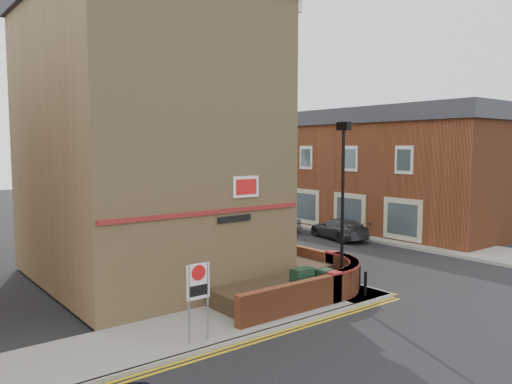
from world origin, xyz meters
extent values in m
plane|color=black|center=(0.00, 0.00, 0.00)|extent=(120.00, 120.00, 0.00)
cube|color=gray|center=(-3.50, 1.50, 0.06)|extent=(13.00, 3.00, 0.12)
cube|color=gray|center=(2.00, 16.00, 0.06)|extent=(2.00, 32.00, 0.12)
cube|color=gray|center=(13.00, 13.00, 0.06)|extent=(4.00, 40.00, 0.12)
cube|color=gray|center=(-3.50, 0.00, 0.06)|extent=(13.00, 0.15, 0.12)
cube|color=gray|center=(3.00, 16.00, 0.06)|extent=(0.15, 32.00, 0.12)
cube|color=gray|center=(11.00, 13.00, 0.06)|extent=(0.15, 40.00, 0.12)
cube|color=gold|center=(-3.50, -0.25, 0.01)|extent=(13.00, 0.28, 0.01)
cube|color=gold|center=(3.25, 16.00, 0.01)|extent=(0.28, 32.00, 0.01)
cube|color=tan|center=(-3.00, 8.00, 5.62)|extent=(8.00, 10.00, 11.00)
cube|color=maroon|center=(-3.00, 2.97, 3.32)|extent=(7.80, 0.06, 0.15)
cube|color=white|center=(-1.50, 2.96, 4.12)|extent=(1.10, 0.05, 0.75)
cube|color=black|center=(-2.00, 2.96, 3.02)|extent=(1.40, 0.04, 0.22)
cylinder|color=black|center=(1.60, 1.20, 3.12)|extent=(0.12, 0.12, 6.00)
cylinder|color=black|center=(1.60, 1.20, 0.52)|extent=(0.20, 0.20, 0.80)
cube|color=black|center=(1.60, 1.20, 6.27)|extent=(0.25, 0.50, 0.30)
cube|color=#15311C|center=(-0.30, 1.30, 0.72)|extent=(0.80, 0.45, 1.20)
cube|color=#15311C|center=(0.50, 1.00, 0.67)|extent=(0.55, 0.40, 1.10)
cylinder|color=black|center=(2.00, 0.40, 0.57)|extent=(0.11, 0.11, 0.90)
cylinder|color=black|center=(2.60, 1.20, 0.57)|extent=(0.11, 0.11, 0.90)
cylinder|color=slate|center=(-5.30, 0.50, 1.22)|extent=(0.06, 0.06, 2.20)
cylinder|color=slate|center=(-4.70, 0.50, 1.22)|extent=(0.06, 0.06, 2.20)
cube|color=white|center=(-5.00, 0.50, 1.82)|extent=(0.72, 0.04, 1.00)
cylinder|color=red|center=(-5.00, 0.47, 2.07)|extent=(0.44, 0.02, 0.44)
cube|color=brown|center=(14.50, 17.00, 3.50)|extent=(5.00, 30.00, 7.00)
cube|color=#2D2E35|center=(14.50, 17.00, 7.50)|extent=(5.40, 30.40, 1.00)
cube|color=beige|center=(14.50, 38.00, 3.50)|extent=(5.00, 12.00, 7.00)
cube|color=#2D2E35|center=(14.50, 38.00, 7.50)|extent=(5.40, 12.40, 1.00)
cylinder|color=#382B1E|center=(2.00, 14.00, 2.40)|extent=(0.24, 0.24, 4.55)
sphere|color=#1A4F1B|center=(2.00, 14.00, 5.00)|extent=(3.64, 3.64, 3.64)
sphere|color=#1A4F1B|center=(2.40, 13.70, 4.15)|extent=(2.60, 2.60, 2.60)
sphere|color=#1A4F1B|center=(1.70, 14.40, 4.54)|extent=(2.86, 2.86, 2.86)
cylinder|color=#382B1E|center=(2.00, 22.00, 2.64)|extent=(0.24, 0.24, 5.04)
sphere|color=#1A4F1B|center=(2.00, 22.00, 5.52)|extent=(4.03, 4.03, 4.03)
sphere|color=#1A4F1B|center=(2.40, 21.70, 4.58)|extent=(2.88, 2.88, 2.88)
sphere|color=#1A4F1B|center=(1.70, 22.40, 5.02)|extent=(3.17, 3.17, 3.17)
cylinder|color=#382B1E|center=(2.00, 30.00, 2.50)|extent=(0.24, 0.24, 4.76)
sphere|color=#1A4F1B|center=(2.00, 30.00, 5.22)|extent=(3.81, 3.81, 3.81)
sphere|color=#1A4F1B|center=(2.40, 29.70, 4.34)|extent=(2.72, 2.72, 2.72)
sphere|color=#1A4F1B|center=(1.70, 30.40, 4.74)|extent=(2.99, 2.99, 2.99)
cylinder|color=black|center=(2.40, 25.00, 1.72)|extent=(0.10, 0.10, 3.20)
imported|color=black|center=(2.40, 25.00, 3.82)|extent=(0.20, 0.16, 1.00)
imported|color=#94989B|center=(4.63, 13.68, 0.79)|extent=(2.94, 5.07, 1.58)
imported|color=maroon|center=(3.60, 18.82, 0.73)|extent=(3.92, 5.71, 1.45)
imported|color=#333338|center=(10.19, 9.22, 0.63)|extent=(2.56, 4.60, 1.26)
imported|color=#B2B6BA|center=(9.13, 14.00, 0.64)|extent=(1.87, 3.91, 1.29)
camera|label=1|loc=(-12.04, -11.12, 5.51)|focal=35.00mm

